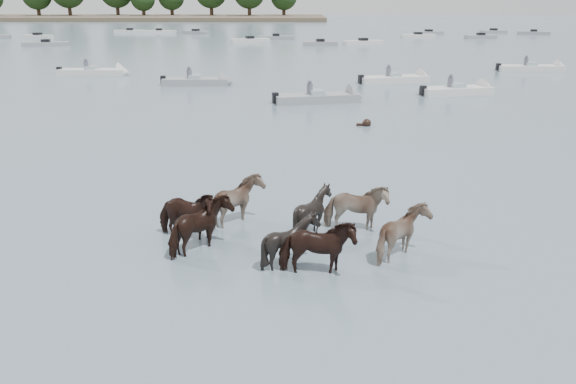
{
  "coord_description": "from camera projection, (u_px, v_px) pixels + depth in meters",
  "views": [
    {
      "loc": [
        2.52,
        -13.48,
        6.02
      ],
      "look_at": [
        2.31,
        1.04,
        1.1
      ],
      "focal_mm": 36.08,
      "sensor_mm": 36.0,
      "label": 1
    }
  ],
  "objects": [
    {
      "name": "motorboat_b",
      "position": [
        329.0,
        98.0,
        34.84
      ],
      "size": [
        5.72,
        2.83,
        1.92
      ],
      "rotation": [
        0.0,
        0.0,
        0.23
      ],
      "color": "gray",
      "rests_on": "ground"
    },
    {
      "name": "swimming_pony",
      "position": [
        366.0,
        124.0,
        28.35
      ],
      "size": [
        0.72,
        0.44,
        0.44
      ],
      "color": "black",
      "rests_on": "ground"
    },
    {
      "name": "distant_flotilla",
      "position": [
        272.0,
        37.0,
        87.3
      ],
      "size": [
        105.22,
        30.19,
        0.93
      ],
      "color": "silver",
      "rests_on": "ground"
    },
    {
      "name": "ground",
      "position": [
        197.0,
        245.0,
        14.73
      ],
      "size": [
        400.0,
        400.0,
        0.0
      ],
      "primitive_type": "plane",
      "color": "slate",
      "rests_on": "ground"
    },
    {
      "name": "motorboat_a",
      "position": [
        206.0,
        82.0,
        41.46
      ],
      "size": [
        5.21,
        1.78,
        1.92
      ],
      "rotation": [
        0.0,
        0.0,
        0.04
      ],
      "color": "gray",
      "rests_on": "ground"
    },
    {
      "name": "motorboat_e",
      "position": [
        539.0,
        68.0,
        49.17
      ],
      "size": [
        6.07,
        1.73,
        1.92
      ],
      "rotation": [
        0.0,
        0.0,
        0.02
      ],
      "color": "silver",
      "rests_on": "ground"
    },
    {
      "name": "pony_herd",
      "position": [
        283.0,
        223.0,
        14.59
      ],
      "size": [
        7.2,
        4.31,
        1.5
      ],
      "color": "black",
      "rests_on": "ground"
    },
    {
      "name": "motorboat_c",
      "position": [
        403.0,
        79.0,
        42.71
      ],
      "size": [
        5.83,
        3.1,
        1.92
      ],
      "rotation": [
        0.0,
        0.0,
        0.28
      ],
      "color": "silver",
      "rests_on": "ground"
    },
    {
      "name": "motorboat_f",
      "position": [
        102.0,
        72.0,
        46.61
      ],
      "size": [
        5.87,
        1.61,
        1.92
      ],
      "rotation": [
        0.0,
        0.0,
        0.0
      ],
      "color": "silver",
      "rests_on": "ground"
    },
    {
      "name": "shoreline",
      "position": [
        31.0,
        18.0,
        157.57
      ],
      "size": [
        160.0,
        30.0,
        1.0
      ],
      "primitive_type": "cube",
      "color": "#4C4233",
      "rests_on": "ground"
    },
    {
      "name": "motorboat_d",
      "position": [
        466.0,
        90.0,
        37.57
      ],
      "size": [
        5.38,
        2.9,
        1.92
      ],
      "rotation": [
        0.0,
        0.0,
        0.27
      ],
      "color": "silver",
      "rests_on": "ground"
    }
  ]
}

